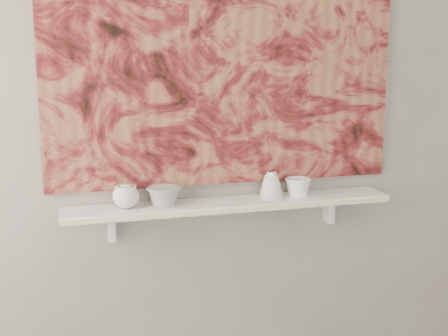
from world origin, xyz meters
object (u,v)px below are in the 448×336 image
object	(u,v)px
bowl_grey	(164,196)
bell_vessel	(271,185)
cup_cream	(126,197)
shelf	(230,204)
painting	(224,53)
bowl_white	(298,187)

from	to	relation	value
bowl_grey	bell_vessel	size ratio (longest dim) A/B	1.21
cup_cream	bell_vessel	bearing A→B (deg)	0.00
shelf	painting	xyz separation A→B (m)	(0.00, 0.08, 0.62)
shelf	bell_vessel	world-z (taller)	bell_vessel
bell_vessel	cup_cream	bearing A→B (deg)	180.00
bowl_grey	bell_vessel	world-z (taller)	bell_vessel
shelf	bell_vessel	size ratio (longest dim) A/B	12.02
painting	bowl_grey	xyz separation A→B (m)	(-0.28, -0.08, -0.57)
cup_cream	bell_vessel	world-z (taller)	bell_vessel
cup_cream	shelf	bearing A→B (deg)	0.00
bowl_grey	bell_vessel	xyz separation A→B (m)	(0.46, 0.00, 0.02)
bowl_white	cup_cream	bearing A→B (deg)	180.00
bowl_white	painting	bearing A→B (deg)	165.39
painting	cup_cream	distance (m)	0.71
bowl_white	shelf	bearing A→B (deg)	180.00
painting	cup_cream	size ratio (longest dim) A/B	14.13
bowl_grey	bowl_white	bearing A→B (deg)	0.00
shelf	bowl_white	bearing A→B (deg)	0.00
shelf	cup_cream	size ratio (longest dim) A/B	13.19
cup_cream	bell_vessel	distance (m)	0.62
bowl_grey	cup_cream	distance (m)	0.15
painting	bowl_white	world-z (taller)	painting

